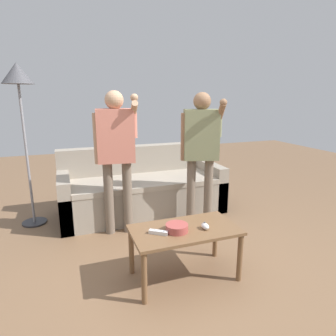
# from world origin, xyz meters

# --- Properties ---
(ground_plane) EXTENTS (12.00, 12.00, 0.00)m
(ground_plane) POSITION_xyz_m (0.00, 0.00, 0.00)
(ground_plane) COLOR brown
(couch) EXTENTS (2.04, 0.84, 0.83)m
(couch) POSITION_xyz_m (0.07, 1.42, 0.29)
(couch) COLOR #9E9384
(couch) RESTS_ON ground
(coffee_table) EXTENTS (0.87, 0.47, 0.44)m
(coffee_table) POSITION_xyz_m (0.02, -0.11, 0.37)
(coffee_table) COLOR brown
(coffee_table) RESTS_ON ground
(snack_bowl) EXTENTS (0.18, 0.18, 0.06)m
(snack_bowl) POSITION_xyz_m (-0.06, -0.13, 0.47)
(snack_bowl) COLOR #B24C47
(snack_bowl) RESTS_ON coffee_table
(game_remote_nunchuk) EXTENTS (0.06, 0.09, 0.05)m
(game_remote_nunchuk) POSITION_xyz_m (0.17, -0.17, 0.46)
(game_remote_nunchuk) COLOR white
(game_remote_nunchuk) RESTS_ON coffee_table
(floor_lamp) EXTENTS (0.33, 0.33, 1.83)m
(floor_lamp) POSITION_xyz_m (-1.25, 1.48, 1.58)
(floor_lamp) COLOR #2D2D33
(floor_lamp) RESTS_ON ground
(player_right) EXTENTS (0.43, 0.41, 1.52)m
(player_right) POSITION_xyz_m (0.58, 0.76, 0.96)
(player_right) COLOR #756656
(player_right) RESTS_ON ground
(player_left) EXTENTS (0.45, 0.35, 1.54)m
(player_left) POSITION_xyz_m (-0.33, 0.91, 0.97)
(player_left) COLOR #756656
(player_left) RESTS_ON ground
(game_remote_wand_near) EXTENTS (0.13, 0.13, 0.03)m
(game_remote_wand_near) POSITION_xyz_m (-0.08, -0.09, 0.45)
(game_remote_wand_near) COLOR white
(game_remote_wand_near) RESTS_ON coffee_table
(game_remote_wand_far) EXTENTS (0.14, 0.12, 0.03)m
(game_remote_wand_far) POSITION_xyz_m (-0.21, -0.13, 0.45)
(game_remote_wand_far) COLOR white
(game_remote_wand_far) RESTS_ON coffee_table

